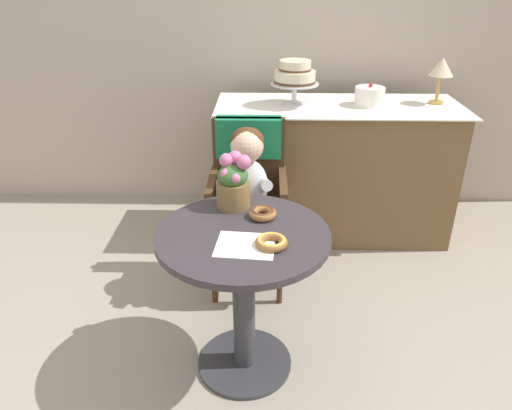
{
  "coord_description": "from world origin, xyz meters",
  "views": [
    {
      "loc": [
        0.09,
        -1.67,
        1.69
      ],
      "look_at": [
        0.05,
        0.15,
        0.77
      ],
      "focal_mm": 33.3,
      "sensor_mm": 36.0,
      "label": 1
    }
  ],
  "objects_px": {
    "seated_child": "(247,183)",
    "table_lamp": "(442,69)",
    "round_layer_cake": "(369,96)",
    "donut_front": "(263,213)",
    "donut_mid": "(271,242)",
    "tiered_cake_stand": "(295,76)",
    "flower_vase": "(233,182)",
    "wicker_chair": "(248,177)",
    "cafe_table": "(243,275)"
  },
  "relations": [
    {
      "from": "cafe_table",
      "to": "donut_front",
      "type": "relative_size",
      "value": 5.98
    },
    {
      "from": "seated_child",
      "to": "table_lamp",
      "type": "height_order",
      "value": "table_lamp"
    },
    {
      "from": "flower_vase",
      "to": "donut_mid",
      "type": "bearing_deg",
      "value": -63.59
    },
    {
      "from": "donut_front",
      "to": "table_lamp",
      "type": "distance_m",
      "value": 1.68
    },
    {
      "from": "donut_front",
      "to": "tiered_cake_stand",
      "type": "xyz_separation_m",
      "value": [
        0.18,
        1.17,
        0.34
      ]
    },
    {
      "from": "donut_mid",
      "to": "table_lamp",
      "type": "height_order",
      "value": "table_lamp"
    },
    {
      "from": "cafe_table",
      "to": "flower_vase",
      "type": "relative_size",
      "value": 2.87
    },
    {
      "from": "cafe_table",
      "to": "tiered_cake_stand",
      "type": "bearing_deg",
      "value": 78.58
    },
    {
      "from": "seated_child",
      "to": "donut_mid",
      "type": "xyz_separation_m",
      "value": [
        0.12,
        -0.69,
        0.06
      ]
    },
    {
      "from": "donut_front",
      "to": "donut_mid",
      "type": "height_order",
      "value": "donut_front"
    },
    {
      "from": "donut_mid",
      "to": "seated_child",
      "type": "bearing_deg",
      "value": 100.08
    },
    {
      "from": "flower_vase",
      "to": "table_lamp",
      "type": "distance_m",
      "value": 1.68
    },
    {
      "from": "tiered_cake_stand",
      "to": "table_lamp",
      "type": "relative_size",
      "value": 1.05
    },
    {
      "from": "table_lamp",
      "to": "flower_vase",
      "type": "bearing_deg",
      "value": -137.59
    },
    {
      "from": "flower_vase",
      "to": "table_lamp",
      "type": "xyz_separation_m",
      "value": [
        1.23,
        1.12,
        0.28
      ]
    },
    {
      "from": "flower_vase",
      "to": "round_layer_cake",
      "type": "height_order",
      "value": "round_layer_cake"
    },
    {
      "from": "round_layer_cake",
      "to": "donut_mid",
      "type": "bearing_deg",
      "value": -113.79
    },
    {
      "from": "seated_child",
      "to": "table_lamp",
      "type": "xyz_separation_m",
      "value": [
        1.18,
        0.77,
        0.44
      ]
    },
    {
      "from": "seated_child",
      "to": "tiered_cake_stand",
      "type": "bearing_deg",
      "value": 69.33
    },
    {
      "from": "cafe_table",
      "to": "donut_mid",
      "type": "bearing_deg",
      "value": -41.34
    },
    {
      "from": "donut_front",
      "to": "donut_mid",
      "type": "bearing_deg",
      "value": -81.08
    },
    {
      "from": "donut_mid",
      "to": "tiered_cake_stand",
      "type": "distance_m",
      "value": 1.45
    },
    {
      "from": "tiered_cake_stand",
      "to": "table_lamp",
      "type": "height_order",
      "value": "table_lamp"
    },
    {
      "from": "donut_mid",
      "to": "round_layer_cake",
      "type": "relative_size",
      "value": 0.68
    },
    {
      "from": "donut_mid",
      "to": "table_lamp",
      "type": "xyz_separation_m",
      "value": [
        1.06,
        1.46,
        0.38
      ]
    },
    {
      "from": "donut_front",
      "to": "donut_mid",
      "type": "xyz_separation_m",
      "value": [
        0.04,
        -0.23,
        -0.0
      ]
    },
    {
      "from": "donut_mid",
      "to": "tiered_cake_stand",
      "type": "bearing_deg",
      "value": 84.0
    },
    {
      "from": "cafe_table",
      "to": "wicker_chair",
      "type": "height_order",
      "value": "wicker_chair"
    },
    {
      "from": "flower_vase",
      "to": "tiered_cake_stand",
      "type": "xyz_separation_m",
      "value": [
        0.32,
        1.06,
        0.25
      ]
    },
    {
      "from": "wicker_chair",
      "to": "flower_vase",
      "type": "height_order",
      "value": "flower_vase"
    },
    {
      "from": "flower_vase",
      "to": "table_lamp",
      "type": "bearing_deg",
      "value": 42.41
    },
    {
      "from": "tiered_cake_stand",
      "to": "table_lamp",
      "type": "distance_m",
      "value": 0.91
    },
    {
      "from": "seated_child",
      "to": "donut_mid",
      "type": "distance_m",
      "value": 0.7
    },
    {
      "from": "cafe_table",
      "to": "donut_mid",
      "type": "relative_size",
      "value": 5.71
    },
    {
      "from": "cafe_table",
      "to": "table_lamp",
      "type": "height_order",
      "value": "table_lamp"
    },
    {
      "from": "seated_child",
      "to": "table_lamp",
      "type": "bearing_deg",
      "value": 33.18
    },
    {
      "from": "wicker_chair",
      "to": "cafe_table",
      "type": "bearing_deg",
      "value": -92.68
    },
    {
      "from": "round_layer_cake",
      "to": "table_lamp",
      "type": "bearing_deg",
      "value": 7.0
    },
    {
      "from": "donut_mid",
      "to": "table_lamp",
      "type": "relative_size",
      "value": 0.44
    },
    {
      "from": "round_layer_cake",
      "to": "table_lamp",
      "type": "relative_size",
      "value": 0.65
    },
    {
      "from": "donut_front",
      "to": "round_layer_cake",
      "type": "distance_m",
      "value": 1.36
    },
    {
      "from": "tiered_cake_stand",
      "to": "wicker_chair",
      "type": "bearing_deg",
      "value": -115.75
    },
    {
      "from": "cafe_table",
      "to": "donut_mid",
      "type": "xyz_separation_m",
      "value": [
        0.12,
        -0.1,
        0.23
      ]
    },
    {
      "from": "flower_vase",
      "to": "table_lamp",
      "type": "height_order",
      "value": "table_lamp"
    },
    {
      "from": "wicker_chair",
      "to": "donut_mid",
      "type": "relative_size",
      "value": 7.56
    },
    {
      "from": "donut_front",
      "to": "tiered_cake_stand",
      "type": "bearing_deg",
      "value": 81.03
    },
    {
      "from": "cafe_table",
      "to": "seated_child",
      "type": "bearing_deg",
      "value": 90.68
    },
    {
      "from": "donut_front",
      "to": "donut_mid",
      "type": "distance_m",
      "value": 0.24
    },
    {
      "from": "seated_child",
      "to": "donut_mid",
      "type": "relative_size",
      "value": 5.76
    },
    {
      "from": "wicker_chair",
      "to": "round_layer_cake",
      "type": "relative_size",
      "value": 5.17
    }
  ]
}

